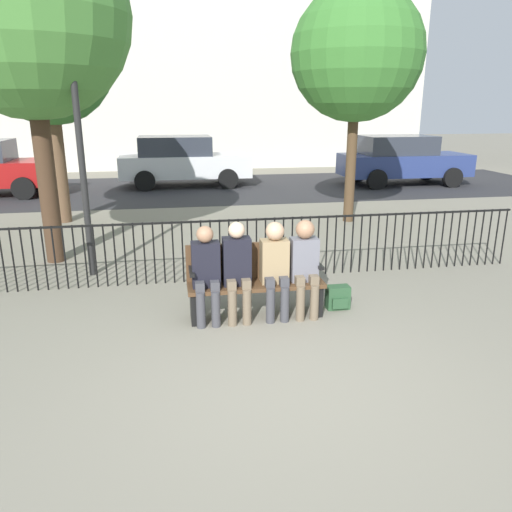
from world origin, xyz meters
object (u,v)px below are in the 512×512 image
(seated_person_2, at_px, (275,264))
(tree_0, at_px, (357,55))
(lamp_post, at_px, (78,121))
(parked_car_2, at_px, (402,159))
(seated_person_0, at_px, (206,270))
(parked_car_0, at_px, (183,160))
(seated_person_1, at_px, (237,267))
(backpack, at_px, (338,298))
(tree_1, at_px, (47,59))
(park_bench, at_px, (255,277))
(seated_person_3, at_px, (305,262))
(tree_2, at_px, (27,15))

(seated_person_2, relative_size, tree_0, 0.24)
(lamp_post, bearing_deg, tree_0, 29.12)
(parked_car_2, bearing_deg, seated_person_2, -122.77)
(seated_person_0, bearing_deg, seated_person_2, 0.06)
(parked_car_0, bearing_deg, seated_person_0, -90.43)
(seated_person_1, height_order, lamp_post, lamp_post)
(seated_person_2, relative_size, parked_car_2, 0.29)
(seated_person_2, height_order, lamp_post, lamp_post)
(seated_person_2, distance_m, lamp_post, 3.66)
(backpack, xyz_separation_m, tree_0, (1.94, 4.95, 3.45))
(seated_person_2, xyz_separation_m, tree_1, (-3.66, 6.11, 2.82))
(seated_person_2, xyz_separation_m, backpack, (0.87, 0.11, -0.54))
(seated_person_2, distance_m, tree_1, 7.66)
(tree_0, height_order, parked_car_0, tree_0)
(seated_person_1, xyz_separation_m, parked_car_2, (6.94, 10.05, 0.15))
(backpack, height_order, lamp_post, lamp_post)
(lamp_post, bearing_deg, backpack, -30.52)
(backpack, bearing_deg, seated_person_0, -176.48)
(parked_car_2, bearing_deg, tree_0, -126.22)
(park_bench, bearing_deg, parked_car_0, 92.83)
(seated_person_3, bearing_deg, tree_2, 140.54)
(tree_2, bearing_deg, seated_person_0, -51.36)
(park_bench, height_order, tree_2, tree_2)
(seated_person_1, distance_m, lamp_post, 3.36)
(lamp_post, bearing_deg, tree_2, 129.59)
(parked_car_0, bearing_deg, backpack, -81.44)
(tree_1, bearing_deg, tree_0, -9.26)
(seated_person_2, distance_m, backpack, 1.03)
(parked_car_2, bearing_deg, park_bench, -124.03)
(seated_person_1, height_order, parked_car_0, parked_car_0)
(parked_car_0, relative_size, parked_car_2, 1.00)
(tree_2, bearing_deg, lamp_post, -50.41)
(park_bench, height_order, seated_person_0, seated_person_0)
(seated_person_0, bearing_deg, tree_0, 54.09)
(seated_person_3, relative_size, tree_1, 0.25)
(seated_person_3, relative_size, tree_2, 0.23)
(parked_car_0, bearing_deg, seated_person_2, -86.01)
(tree_2, distance_m, lamp_post, 1.89)
(lamp_post, relative_size, parked_car_0, 0.84)
(seated_person_1, bearing_deg, tree_2, 132.87)
(seated_person_2, relative_size, backpack, 3.94)
(seated_person_0, height_order, parked_car_0, parked_car_0)
(tree_2, relative_size, lamp_post, 1.54)
(seated_person_2, bearing_deg, backpack, 6.86)
(seated_person_2, bearing_deg, parked_car_2, 57.23)
(seated_person_2, distance_m, tree_0, 6.48)
(park_bench, bearing_deg, seated_person_0, -168.33)
(parked_car_2, bearing_deg, parked_car_0, 172.50)
(park_bench, relative_size, lamp_post, 0.48)
(seated_person_1, relative_size, tree_0, 0.25)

